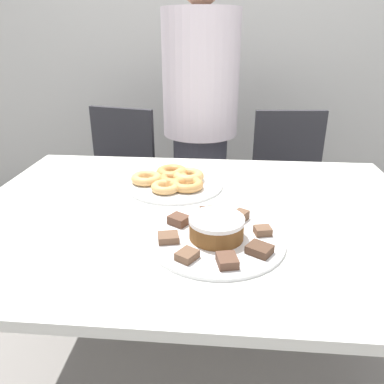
# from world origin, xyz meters

# --- Properties ---
(ground_plane) EXTENTS (12.00, 12.00, 0.00)m
(ground_plane) POSITION_xyz_m (0.00, 0.00, 0.00)
(ground_plane) COLOR gray
(wall_back) EXTENTS (8.00, 0.05, 2.60)m
(wall_back) POSITION_xyz_m (0.00, 1.64, 1.30)
(wall_back) COLOR silver
(wall_back) RESTS_ON ground_plane
(table) EXTENTS (1.49, 1.08, 0.77)m
(table) POSITION_xyz_m (0.00, 0.00, 0.68)
(table) COLOR silver
(table) RESTS_ON ground_plane
(person_standing) EXTENTS (0.40, 0.40, 1.60)m
(person_standing) POSITION_xyz_m (-0.05, 0.92, 0.83)
(person_standing) COLOR #383842
(person_standing) RESTS_ON ground_plane
(office_chair_left) EXTENTS (0.54, 0.54, 0.90)m
(office_chair_left) POSITION_xyz_m (-0.55, 0.87, 0.43)
(office_chair_left) COLOR black
(office_chair_left) RESTS_ON ground_plane
(office_chair_right) EXTENTS (0.47, 0.47, 0.90)m
(office_chair_right) POSITION_xyz_m (0.47, 0.87, 0.43)
(office_chair_right) COLOR black
(office_chair_right) RESTS_ON ground_plane
(plate_cake) EXTENTS (0.38, 0.38, 0.01)m
(plate_cake) POSITION_xyz_m (0.07, -0.19, 0.77)
(plate_cake) COLOR white
(plate_cake) RESTS_ON table
(plate_donuts) EXTENTS (0.37, 0.37, 0.01)m
(plate_donuts) POSITION_xyz_m (-0.10, 0.21, 0.77)
(plate_donuts) COLOR white
(plate_donuts) RESTS_ON table
(frosted_cake) EXTENTS (0.15, 0.15, 0.06)m
(frosted_cake) POSITION_xyz_m (0.07, -0.19, 0.81)
(frosted_cake) COLOR brown
(frosted_cake) RESTS_ON plate_cake
(lamington_0) EXTENTS (0.05, 0.06, 0.02)m
(lamington_0) POSITION_xyz_m (0.04, -0.06, 0.79)
(lamington_0) COLOR #513828
(lamington_0) RESTS_ON plate_cake
(lamington_1) EXTENTS (0.07, 0.07, 0.03)m
(lamington_1) POSITION_xyz_m (-0.04, -0.12, 0.79)
(lamington_1) COLOR brown
(lamington_1) RESTS_ON plate_cake
(lamington_2) EXTENTS (0.06, 0.06, 0.02)m
(lamington_2) POSITION_xyz_m (-0.06, -0.22, 0.79)
(lamington_2) COLOR brown
(lamington_2) RESTS_ON plate_cake
(lamington_3) EXTENTS (0.06, 0.07, 0.02)m
(lamington_3) POSITION_xyz_m (-0.00, -0.30, 0.79)
(lamington_3) COLOR brown
(lamington_3) RESTS_ON plate_cake
(lamington_4) EXTENTS (0.06, 0.07, 0.02)m
(lamington_4) POSITION_xyz_m (0.10, -0.32, 0.79)
(lamington_4) COLOR brown
(lamington_4) RESTS_ON plate_cake
(lamington_5) EXTENTS (0.08, 0.07, 0.02)m
(lamington_5) POSITION_xyz_m (0.18, -0.26, 0.79)
(lamington_5) COLOR #513828
(lamington_5) RESTS_ON plate_cake
(lamington_6) EXTENTS (0.05, 0.05, 0.02)m
(lamington_6) POSITION_xyz_m (0.20, -0.16, 0.79)
(lamington_6) COLOR brown
(lamington_6) RESTS_ON plate_cake
(lamington_7) EXTENTS (0.06, 0.06, 0.03)m
(lamington_7) POSITION_xyz_m (0.14, -0.07, 0.79)
(lamington_7) COLOR brown
(lamington_7) RESTS_ON plate_cake
(donut_0) EXTENTS (0.11, 0.11, 0.03)m
(donut_0) POSITION_xyz_m (-0.10, 0.21, 0.79)
(donut_0) COLOR #D18E4C
(donut_0) RESTS_ON plate_donuts
(donut_1) EXTENTS (0.12, 0.12, 0.04)m
(donut_1) POSITION_xyz_m (-0.05, 0.24, 0.80)
(donut_1) COLOR #E5AD66
(donut_1) RESTS_ON plate_donuts
(donut_2) EXTENTS (0.12, 0.12, 0.04)m
(donut_2) POSITION_xyz_m (-0.11, 0.27, 0.80)
(donut_2) COLOR #D18E4C
(donut_2) RESTS_ON plate_donuts
(donut_3) EXTENTS (0.12, 0.12, 0.03)m
(donut_3) POSITION_xyz_m (-0.20, 0.21, 0.79)
(donut_3) COLOR #E5AD66
(donut_3) RESTS_ON plate_donuts
(donut_4) EXTENTS (0.10, 0.10, 0.03)m
(donut_4) POSITION_xyz_m (-0.12, 0.13, 0.79)
(donut_4) COLOR #E5AD66
(donut_4) RESTS_ON plate_donuts
(donut_5) EXTENTS (0.12, 0.12, 0.03)m
(donut_5) POSITION_xyz_m (-0.04, 0.16, 0.79)
(donut_5) COLOR tan
(donut_5) RESTS_ON plate_donuts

